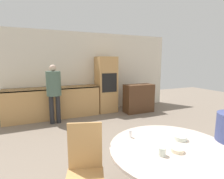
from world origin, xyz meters
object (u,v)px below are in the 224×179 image
chair_far_left (85,165)px  cup (162,152)px  oven_unit (106,85)px  person_standing (54,88)px  bowl_near (181,138)px  bowl_centre (177,150)px  sideboard (139,98)px  dining_table (170,166)px

chair_far_left → cup: 0.83m
oven_unit → person_standing: size_ratio=1.15×
bowl_near → bowl_centre: bowl_near is taller
cup → bowl_centre: bearing=-1.0°
sideboard → person_standing: (-2.66, -0.02, 0.52)m
dining_table → bowl_centre: size_ratio=10.27×
dining_table → person_standing: (-0.86, 3.47, 0.44)m
oven_unit → person_standing: bearing=-162.6°
person_standing → cup: 3.62m
bowl_near → cup: bearing=-156.5°
oven_unit → chair_far_left: size_ratio=1.81×
cup → dining_table: bearing=23.5°
sideboard → cup: 4.12m
person_standing → cup: bearing=-79.5°
bowl_centre → dining_table: bearing=86.9°
sideboard → bowl_centre: (-1.81, -3.58, 0.32)m
cup → bowl_centre: 0.19m
bowl_near → bowl_centre: size_ratio=1.09×
person_standing → bowl_near: 3.55m
sideboard → chair_far_left: chair_far_left is taller
chair_far_left → person_standing: (-0.01, 3.10, 0.42)m
chair_far_left → bowl_centre: 0.99m
person_standing → bowl_centre: person_standing is taller
oven_unit → dining_table: size_ratio=1.37×
person_standing → bowl_centre: size_ratio=12.31×
person_standing → cup: person_standing is taller
sideboard → chair_far_left: 4.09m
person_standing → cup: (0.66, -3.56, -0.18)m
chair_far_left → bowl_centre: chair_far_left is taller
bowl_near → chair_far_left: bearing=165.6°
dining_table → chair_far_left: (-0.85, 0.38, 0.02)m
sideboard → bowl_centre: size_ratio=7.50×
sideboard → person_standing: 2.71m
sideboard → cup: sideboard is taller
sideboard → dining_table: (-1.80, -3.49, 0.08)m
cup → bowl_near: cup is taller
bowl_near → sideboard: bearing=65.1°
oven_unit → cup: bearing=-104.4°
dining_table → person_standing: person_standing is taller
person_standing → bowl_near: size_ratio=11.25×
oven_unit → sideboard: (0.95, -0.52, -0.45)m
sideboard → chair_far_left: (-2.65, -3.12, 0.10)m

